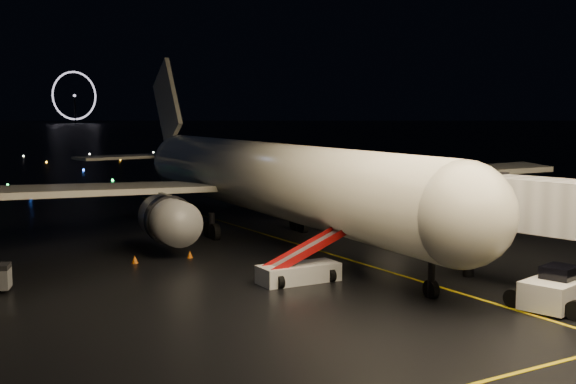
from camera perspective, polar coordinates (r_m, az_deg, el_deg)
name	(u,v)px	position (r m, az deg, el deg)	size (l,w,h in m)	color
lane_centre	(322,252)	(53.73, 2.70, -4.72)	(0.25, 80.00, 0.02)	yellow
airliner	(249,137)	(61.68, -3.07, 4.33)	(57.66, 54.78, 16.34)	silver
pushback_tug	(559,287)	(40.97, 20.66, -7.01)	(4.68, 2.45, 2.23)	silver
belt_loader	(299,253)	(43.85, 0.85, -4.87)	(7.31, 1.99, 3.54)	silver
safety_cone_0	(190,254)	(51.87, -7.76, -4.90)	(0.43, 0.43, 0.49)	orange
safety_cone_1	(174,232)	(61.56, -9.01, -3.14)	(0.48, 0.48, 0.54)	orange
safety_cone_2	(135,259)	(50.67, -12.02, -5.22)	(0.47, 0.47, 0.54)	orange
ferris_wheel	(75,98)	(772.28, -16.51, 7.16)	(50.00, 4.00, 52.00)	black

